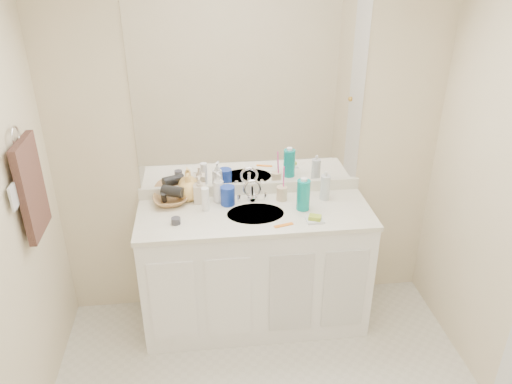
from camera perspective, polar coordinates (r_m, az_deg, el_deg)
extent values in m
cube|color=beige|center=(3.33, -0.66, 4.83)|extent=(2.60, 0.02, 2.40)
cube|color=white|center=(3.47, -0.10, -8.87)|extent=(1.50, 0.55, 0.85)
cube|color=white|center=(3.23, -0.10, -2.53)|extent=(1.52, 0.57, 0.03)
cube|color=silver|center=(3.43, -0.60, 0.40)|extent=(1.52, 0.03, 0.08)
cylinder|color=beige|center=(3.21, -0.06, -2.65)|extent=(0.37, 0.37, 0.02)
cylinder|color=silver|center=(3.34, -0.42, -0.13)|extent=(0.02, 0.02, 0.11)
cube|color=white|center=(3.20, -0.68, 10.76)|extent=(1.48, 0.01, 1.20)
cylinder|color=#16339B|center=(3.29, -3.25, -0.42)|extent=(0.11, 0.11, 0.13)
cylinder|color=beige|center=(3.35, 2.96, -0.16)|extent=(0.09, 0.09, 0.10)
cylinder|color=#FF43A6|center=(3.31, 3.17, 1.42)|extent=(0.02, 0.04, 0.20)
cylinder|color=#0B8C87|center=(3.22, 5.43, -0.34)|extent=(0.09, 0.09, 0.20)
cylinder|color=silver|center=(3.37, 7.90, 0.51)|extent=(0.07, 0.07, 0.17)
cube|color=silver|center=(3.14, 6.74, -3.21)|extent=(0.11, 0.09, 0.01)
cube|color=#9DBB2D|center=(3.13, 6.75, -2.92)|extent=(0.09, 0.08, 0.03)
cube|color=orange|center=(3.08, 3.18, -3.80)|extent=(0.13, 0.06, 0.01)
cylinder|color=#393840|center=(3.12, -9.14, -3.27)|extent=(0.07, 0.07, 0.04)
cylinder|color=white|center=(3.22, -5.81, -0.82)|extent=(0.06, 0.06, 0.16)
imported|color=white|center=(3.31, -4.30, 0.51)|extent=(0.10, 0.10, 0.21)
imported|color=beige|center=(3.32, -6.47, 0.32)|extent=(0.09, 0.09, 0.19)
imported|color=#FEC663|center=(3.36, -7.74, 0.57)|extent=(0.16, 0.16, 0.19)
imported|color=#9B6D3E|center=(3.36, -9.77, -0.89)|extent=(0.26, 0.26, 0.06)
cylinder|color=black|center=(3.33, -9.50, 0.08)|extent=(0.16, 0.12, 0.07)
torus|color=silver|center=(2.86, -25.80, 5.78)|extent=(0.01, 0.11, 0.11)
cube|color=#301E19|center=(2.96, -24.29, 0.42)|extent=(0.04, 0.32, 0.55)
cube|color=silver|center=(2.78, -25.98, -0.52)|extent=(0.01, 0.08, 0.13)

